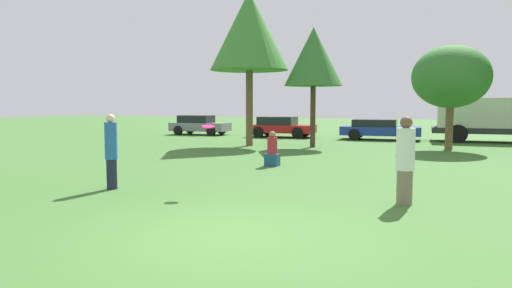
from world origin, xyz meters
name	(u,v)px	position (x,y,z in m)	size (l,w,h in m)	color
ground_plane	(226,237)	(0.00, 0.00, 0.00)	(120.00, 120.00, 0.00)	#3D6B2D
person_thrower	(111,151)	(-4.22, 2.45, 0.90)	(0.28, 0.28, 1.75)	#191E33
person_catcher	(405,160)	(2.23, 3.40, 0.88)	(0.36, 0.36, 1.74)	#726651
frisbee	(208,127)	(-1.96, 3.00, 1.48)	(0.30, 0.29, 0.09)	#F21E72
bystander_sitting	(272,152)	(-2.25, 7.75, 0.46)	(0.43, 0.36, 1.12)	navy
tree_0	(249,31)	(-5.92, 14.22, 5.45)	(3.73, 3.73, 7.34)	brown
tree_1	(313,57)	(-2.90, 14.67, 4.16)	(2.67, 2.67, 5.52)	#473323
tree_2	(451,77)	(2.96, 15.88, 3.17)	(3.30, 3.30, 4.54)	brown
parked_car_grey	(199,125)	(-12.36, 20.50, 0.66)	(3.93, 1.99, 1.28)	slate
parked_car_red	(281,126)	(-6.58, 20.42, 0.66)	(4.03, 2.25, 1.25)	red
parked_car_blue	(379,129)	(-0.72, 20.59, 0.61)	(4.44, 2.24, 1.15)	#1E389E
delivery_truck_silver	(487,118)	(4.78, 21.17, 1.30)	(5.68, 2.79, 2.32)	#2D2D33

